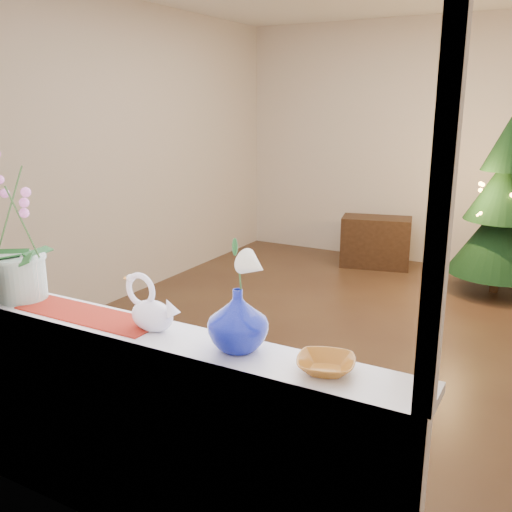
{
  "coord_description": "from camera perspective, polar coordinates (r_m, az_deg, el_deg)",
  "views": [
    {
      "loc": [
        1.38,
        -4.03,
        1.82
      ],
      "look_at": [
        -0.09,
        -1.4,
        1.0
      ],
      "focal_mm": 40.0,
      "sensor_mm": 36.0,
      "label": 1
    }
  ],
  "objects": [
    {
      "name": "wall_front",
      "position": [
        2.12,
        -12.56,
        2.15
      ],
      "size": [
        4.5,
        0.1,
        2.7
      ],
      "primitive_type": "cube",
      "color": "beige",
      "rests_on": "ground"
    },
    {
      "name": "window_apron",
      "position": [
        2.51,
        -10.68,
        -18.38
      ],
      "size": [
        2.2,
        0.08,
        0.88
      ],
      "primitive_type": "cube",
      "color": "white",
      "rests_on": "ground"
    },
    {
      "name": "swan",
      "position": [
        2.33,
        -10.4,
        -4.76
      ],
      "size": [
        0.27,
        0.15,
        0.22
      ],
      "primitive_type": null,
      "rotation": [
        0.0,
        0.0,
        -0.13
      ],
      "color": "white",
      "rests_on": "windowsill"
    },
    {
      "name": "orchid_pot",
      "position": [
        2.8,
        -22.85,
        2.64
      ],
      "size": [
        0.29,
        0.29,
        0.69
      ],
      "primitive_type": null,
      "rotation": [
        0.0,
        0.0,
        -0.25
      ],
      "color": "silver",
      "rests_on": "windowsill"
    },
    {
      "name": "window_frame",
      "position": [
        2.09,
        -12.57,
        11.7
      ],
      "size": [
        2.22,
        0.06,
        1.6
      ],
      "primitive_type": null,
      "color": "white",
      "rests_on": "windowsill"
    },
    {
      "name": "windowsill",
      "position": [
        2.35,
        -9.82,
        -7.96
      ],
      "size": [
        2.2,
        0.26,
        0.04
      ],
      "primitive_type": "cube",
      "color": "white",
      "rests_on": "window_apron"
    },
    {
      "name": "amber_dish",
      "position": [
        2.0,
        6.99,
        -10.84
      ],
      "size": [
        0.21,
        0.21,
        0.04
      ],
      "primitive_type": "imported",
      "rotation": [
        0.0,
        0.0,
        0.29
      ],
      "color": "#985918",
      "rests_on": "windowsill"
    },
    {
      "name": "xmas_tree",
      "position": [
        5.91,
        23.49,
        4.62
      ],
      "size": [
        1.19,
        1.19,
        1.71
      ],
      "primitive_type": null,
      "rotation": [
        0.0,
        0.0,
        -0.34
      ],
      "color": "black",
      "rests_on": "ground"
    },
    {
      "name": "lily",
      "position": [
        2.03,
        -1.89,
        0.31
      ],
      "size": [
        0.15,
        0.09,
        0.2
      ],
      "primitive_type": null,
      "color": "silver",
      "rests_on": "blue_vase"
    },
    {
      "name": "wall_back",
      "position": [
        6.69,
        17.46,
        10.55
      ],
      "size": [
        4.5,
        0.1,
        2.7
      ],
      "primitive_type": "cube",
      "color": "beige",
      "rests_on": "ground"
    },
    {
      "name": "side_table",
      "position": [
        6.56,
        11.88,
        1.38
      ],
      "size": [
        0.82,
        0.54,
        0.57
      ],
      "primitive_type": "cube",
      "rotation": [
        0.0,
        0.0,
        0.24
      ],
      "color": "black",
      "rests_on": "ground"
    },
    {
      "name": "blue_vase",
      "position": [
        2.11,
        -1.83,
        -5.95
      ],
      "size": [
        0.31,
        0.31,
        0.27
      ],
      "primitive_type": "imported",
      "rotation": [
        0.0,
        0.0,
        -0.24
      ],
      "color": "navy",
      "rests_on": "windowsill"
    },
    {
      "name": "paperweight",
      "position": [
        2.12,
        -2.6,
        -8.76
      ],
      "size": [
        0.07,
        0.07,
        0.07
      ],
      "primitive_type": "sphere",
      "rotation": [
        0.0,
        0.0,
        0.03
      ],
      "color": "white",
      "rests_on": "windowsill"
    },
    {
      "name": "ground",
      "position": [
        4.63,
        9.5,
        -8.07
      ],
      "size": [
        5.0,
        5.0,
        0.0
      ],
      "primitive_type": "plane",
      "color": "#3A2317",
      "rests_on": "ground"
    },
    {
      "name": "wall_left",
      "position": [
        5.45,
        -13.01,
        9.93
      ],
      "size": [
        0.1,
        5.0,
        2.7
      ],
      "primitive_type": "cube",
      "color": "beige",
      "rests_on": "ground"
    },
    {
      "name": "runner",
      "position": [
        2.58,
        -16.47,
        -5.66
      ],
      "size": [
        0.7,
        0.2,
        0.01
      ],
      "primitive_type": "cube",
      "color": "maroon",
      "rests_on": "windowsill"
    }
  ]
}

